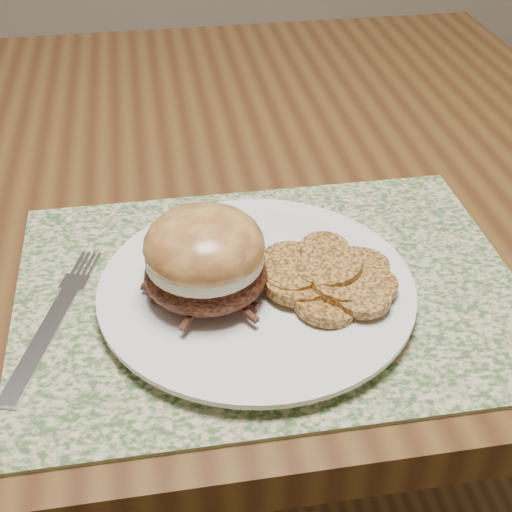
{
  "coord_description": "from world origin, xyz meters",
  "views": [
    {
      "loc": [
        0.17,
        -0.74,
        1.16
      ],
      "look_at": [
        0.26,
        -0.25,
        0.79
      ],
      "focal_mm": 50.0,
      "sensor_mm": 36.0,
      "label": 1
    }
  ],
  "objects_px": {
    "dining_table": "(12,232)",
    "fork": "(55,319)",
    "dinner_plate": "(257,291)",
    "pork_sandwich": "(205,258)"
  },
  "relations": [
    {
      "from": "dining_table",
      "to": "fork",
      "type": "bearing_deg",
      "value": -73.51
    },
    {
      "from": "dining_table",
      "to": "dinner_plate",
      "type": "distance_m",
      "value": 0.38
    },
    {
      "from": "dinner_plate",
      "to": "fork",
      "type": "relative_size",
      "value": 1.37
    },
    {
      "from": "dining_table",
      "to": "dinner_plate",
      "type": "xyz_separation_m",
      "value": [
        0.25,
        -0.27,
        0.09
      ]
    },
    {
      "from": "dining_table",
      "to": "fork",
      "type": "distance_m",
      "value": 0.29
    },
    {
      "from": "dining_table",
      "to": "pork_sandwich",
      "type": "distance_m",
      "value": 0.37
    },
    {
      "from": "dinner_plate",
      "to": "pork_sandwich",
      "type": "xyz_separation_m",
      "value": [
        -0.04,
        -0.01,
        0.05
      ]
    },
    {
      "from": "dinner_plate",
      "to": "pork_sandwich",
      "type": "bearing_deg",
      "value": -172.83
    },
    {
      "from": "pork_sandwich",
      "to": "fork",
      "type": "bearing_deg",
      "value": -168.9
    },
    {
      "from": "fork",
      "to": "dining_table",
      "type": "bearing_deg",
      "value": 124.36
    }
  ]
}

